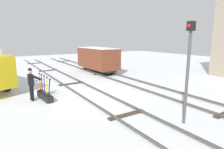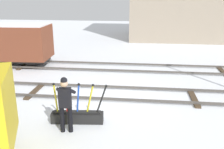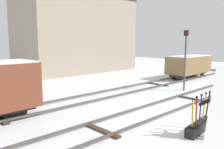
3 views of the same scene
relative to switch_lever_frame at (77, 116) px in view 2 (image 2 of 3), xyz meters
The scene contains 6 objects.
ground_plane 2.75m from the switch_lever_frame, 71.16° to the left, with size 60.00×60.00×0.00m, color silver.
track_main_line 2.74m from the switch_lever_frame, 71.16° to the left, with size 44.00×1.94×0.18m.
track_siding_near 6.74m from the switch_lever_frame, 82.45° to the left, with size 44.00×1.94×0.18m.
switch_lever_frame is the anchor object (origin of this frame).
rail_worker 1.05m from the switch_lever_frame, 107.98° to the right, with size 0.58×0.71×1.87m.
freight_car_mid_siding 9.04m from the switch_lever_frame, 131.85° to the left, with size 5.21×2.23×2.52m.
Camera 2 is at (1.24, -10.47, 4.35)m, focal length 41.38 mm.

